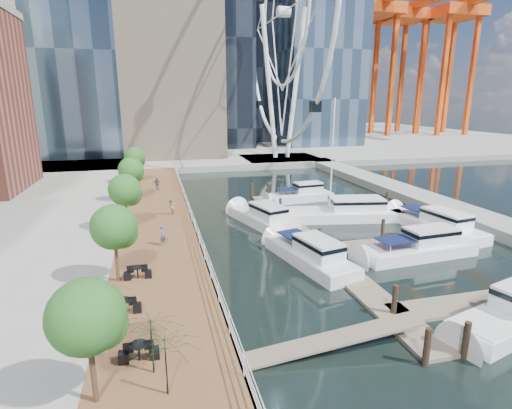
{
  "coord_description": "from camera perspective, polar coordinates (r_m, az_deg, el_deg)",
  "views": [
    {
      "loc": [
        -8.88,
        -18.82,
        11.19
      ],
      "look_at": [
        -1.11,
        11.76,
        3.0
      ],
      "focal_mm": 28.0,
      "sensor_mm": 36.0,
      "label": 1
    }
  ],
  "objects": [
    {
      "name": "yacht_foreground",
      "position": [
        32.17,
        21.98,
        -6.91
      ],
      "size": [
        9.94,
        3.27,
        2.15
      ],
      "primitive_type": null,
      "rotation": [
        0.0,
        0.0,
        1.64
      ],
      "color": "white",
      "rests_on": "ground"
    },
    {
      "name": "pedestrian_far",
      "position": [
        48.42,
        -13.93,
        2.89
      ],
      "size": [
        0.96,
        0.6,
        1.52
      ],
      "primitive_type": "imported",
      "rotation": [
        0.0,
        0.0,
        2.87
      ],
      "color": "#363944",
      "rests_on": "boardwalk"
    },
    {
      "name": "pedestrian_near",
      "position": [
        29.84,
        -13.18,
        -4.27
      ],
      "size": [
        0.64,
        0.66,
        1.52
      ],
      "primitive_type": "imported",
      "rotation": [
        0.0,
        0.0,
        0.87
      ],
      "color": "#4C4C65",
      "rests_on": "boardwalk"
    },
    {
      "name": "land_far",
      "position": [
        121.62,
        -10.15,
        9.28
      ],
      "size": [
        200.0,
        114.0,
        1.0
      ],
      "primitive_type": "cube",
      "color": "gray",
      "rests_on": "ground"
    },
    {
      "name": "floating_docks",
      "position": [
        35.04,
        15.31,
        -3.76
      ],
      "size": [
        16.0,
        34.0,
        2.6
      ],
      "color": "#6D6051",
      "rests_on": "ground"
    },
    {
      "name": "ground",
      "position": [
        23.63,
        9.97,
        -13.95
      ],
      "size": [
        520.0,
        520.0,
        0.0
      ],
      "primitive_type": "plane",
      "color": "black",
      "rests_on": "ground"
    },
    {
      "name": "moored_yachts",
      "position": [
        38.15,
        12.38,
        -2.85
      ],
      "size": [
        19.0,
        31.55,
        11.5
      ],
      "color": "white",
      "rests_on": "ground"
    },
    {
      "name": "ferris_wheel",
      "position": [
        75.87,
        3.97,
        25.71
      ],
      "size": [
        5.8,
        45.6,
        47.8
      ],
      "color": "white",
      "rests_on": "ground"
    },
    {
      "name": "railing",
      "position": [
        35.29,
        -9.19,
        -1.54
      ],
      "size": [
        0.1,
        60.0,
        1.05
      ],
      "primitive_type": null,
      "color": "white",
      "rests_on": "boardwalk"
    },
    {
      "name": "pier",
      "position": [
        75.19,
        3.63,
        6.35
      ],
      "size": [
        14.0,
        12.0,
        1.0
      ],
      "primitive_type": "cube",
      "color": "gray",
      "rests_on": "ground"
    },
    {
      "name": "seawall",
      "position": [
        35.59,
        -8.97,
        -3.11
      ],
      "size": [
        0.25,
        60.0,
        1.0
      ],
      "primitive_type": "cube",
      "color": "#595954",
      "rests_on": "ground"
    },
    {
      "name": "port_cranes",
      "position": [
        138.01,
        20.43,
        17.35
      ],
      "size": [
        40.0,
        52.0,
        38.0
      ],
      "color": "#D84C14",
      "rests_on": "ground"
    },
    {
      "name": "pedestrian_mid",
      "position": [
        37.47,
        -12.12,
        -0.35
      ],
      "size": [
        0.77,
        0.88,
        1.53
      ],
      "primitive_type": "imported",
      "rotation": [
        0.0,
        0.0,
        -1.86
      ],
      "color": "gray",
      "rests_on": "boardwalk"
    },
    {
      "name": "street_trees",
      "position": [
        33.64,
        -18.25,
        1.97
      ],
      "size": [
        2.6,
        42.6,
        4.6
      ],
      "color": "#3F2B1C",
      "rests_on": "ground"
    },
    {
      "name": "breakwater",
      "position": [
        49.56,
        21.83,
        1.03
      ],
      "size": [
        4.0,
        60.0,
        1.0
      ],
      "primitive_type": "cube",
      "color": "gray",
      "rests_on": "ground"
    },
    {
      "name": "cafe_seating",
      "position": [
        17.29,
        -16.51,
        -17.56
      ],
      "size": [
        5.43,
        8.03,
        2.36
      ],
      "color": "#0F3811",
      "rests_on": "ground"
    },
    {
      "name": "cafe_tables",
      "position": [
        19.54,
        -17.43,
        -16.36
      ],
      "size": [
        2.5,
        13.7,
        0.74
      ],
      "color": "black",
      "rests_on": "ground"
    },
    {
      "name": "boardwalk",
      "position": [
        35.47,
        -13.8,
        -3.42
      ],
      "size": [
        6.0,
        60.0,
        1.0
      ],
      "primitive_type": "cube",
      "color": "brown",
      "rests_on": "ground"
    }
  ]
}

